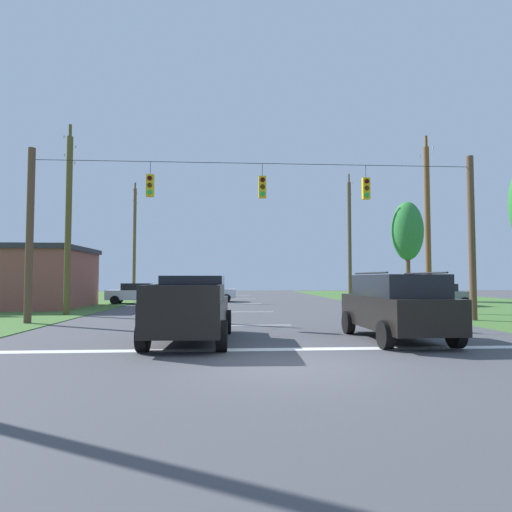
# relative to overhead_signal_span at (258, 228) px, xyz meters

# --- Properties ---
(ground_plane) EXTENTS (120.00, 120.00, 0.00)m
(ground_plane) POSITION_rel_overhead_signal_span_xyz_m (-0.01, -9.34, -4.03)
(ground_plane) COLOR #47474C
(stop_bar_stripe) EXTENTS (15.95, 0.45, 0.01)m
(stop_bar_stripe) POSITION_rel_overhead_signal_span_xyz_m (-0.01, -7.20, -4.02)
(stop_bar_stripe) COLOR white
(stop_bar_stripe) RESTS_ON ground
(lane_dash_0) EXTENTS (2.50, 0.15, 0.01)m
(lane_dash_0) POSITION_rel_overhead_signal_span_xyz_m (-0.01, -1.20, -4.02)
(lane_dash_0) COLOR white
(lane_dash_0) RESTS_ON ground
(lane_dash_1) EXTENTS (2.50, 0.15, 0.01)m
(lane_dash_1) POSITION_rel_overhead_signal_span_xyz_m (-0.01, 5.92, -4.02)
(lane_dash_1) COLOR white
(lane_dash_1) RESTS_ON ground
(lane_dash_2) EXTENTS (2.50, 0.15, 0.01)m
(lane_dash_2) POSITION_rel_overhead_signal_span_xyz_m (-0.01, 14.11, -4.02)
(lane_dash_2) COLOR white
(lane_dash_2) RESTS_ON ground
(lane_dash_3) EXTENTS (2.50, 0.15, 0.01)m
(lane_dash_3) POSITION_rel_overhead_signal_span_xyz_m (-0.01, 21.67, -4.02)
(lane_dash_3) COLOR white
(lane_dash_3) RESTS_ON ground
(lane_dash_4) EXTENTS (2.50, 0.15, 0.01)m
(lane_dash_4) POSITION_rel_overhead_signal_span_xyz_m (-0.01, 29.80, -4.02)
(lane_dash_4) COLOR white
(lane_dash_4) RESTS_ON ground
(overhead_signal_span) EXTENTS (19.40, 0.31, 7.37)m
(overhead_signal_span) POSITION_rel_overhead_signal_span_xyz_m (0.00, 0.00, 0.00)
(overhead_signal_span) COLOR brown
(overhead_signal_span) RESTS_ON ground
(pickup_truck) EXTENTS (2.43, 5.47, 1.95)m
(pickup_truck) POSITION_rel_overhead_signal_span_xyz_m (-2.40, -5.47, -3.06)
(pickup_truck) COLOR black
(pickup_truck) RESTS_ON ground
(suv_black) EXTENTS (2.32, 4.85, 2.05)m
(suv_black) POSITION_rel_overhead_signal_span_xyz_m (3.79, -5.73, -2.96)
(suv_black) COLOR black
(suv_black) RESTS_ON ground
(distant_car_crossing_white) EXTENTS (4.34, 2.10, 1.52)m
(distant_car_crossing_white) POSITION_rel_overhead_signal_span_xyz_m (-2.78, 16.92, -3.24)
(distant_car_crossing_white) COLOR silver
(distant_car_crossing_white) RESTS_ON ground
(distant_car_oncoming) EXTENTS (4.33, 2.08, 1.52)m
(distant_car_oncoming) POSITION_rel_overhead_signal_span_xyz_m (12.85, 10.11, -3.24)
(distant_car_oncoming) COLOR slate
(distant_car_oncoming) RESTS_ON ground
(distant_car_far_parked) EXTENTS (4.41, 2.26, 1.52)m
(distant_car_far_parked) POSITION_rel_overhead_signal_span_xyz_m (-8.02, 14.27, -3.24)
(distant_car_far_parked) COLOR silver
(distant_car_far_parked) RESTS_ON ground
(utility_pole_mid_right) EXTENTS (0.30, 1.72, 9.75)m
(utility_pole_mid_right) POSITION_rel_overhead_signal_span_xyz_m (9.61, 4.43, 0.69)
(utility_pole_mid_right) COLOR brown
(utility_pole_mid_right) RESTS_ON ground
(utility_pole_far_right) EXTENTS (0.33, 1.96, 11.17)m
(utility_pole_far_right) POSITION_rel_overhead_signal_span_xyz_m (9.42, 19.16, 1.40)
(utility_pole_far_right) COLOR brown
(utility_pole_far_right) RESTS_ON ground
(utility_pole_mid_left) EXTENTS (0.31, 1.75, 9.89)m
(utility_pole_mid_left) POSITION_rel_overhead_signal_span_xyz_m (-9.52, 4.27, 0.83)
(utility_pole_mid_left) COLOR brown
(utility_pole_mid_left) RESTS_ON ground
(utility_pole_far_left) EXTENTS (0.27, 1.68, 10.15)m
(utility_pole_far_left) POSITION_rel_overhead_signal_span_xyz_m (-9.31, 19.36, 1.09)
(utility_pole_far_left) COLOR brown
(utility_pole_far_left) RESTS_ON ground
(tree_roadside_right) EXTENTS (2.64, 2.64, 8.39)m
(tree_roadside_right) POSITION_rel_overhead_signal_span_xyz_m (13.89, 17.30, 1.82)
(tree_roadside_right) COLOR brown
(tree_roadside_right) RESTS_ON ground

